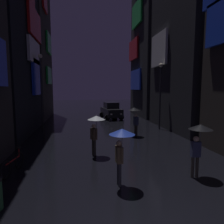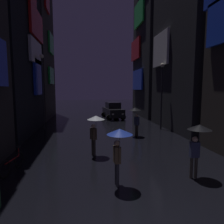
{
  "view_description": "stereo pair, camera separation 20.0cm",
  "coord_description": "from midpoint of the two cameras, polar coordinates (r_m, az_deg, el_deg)",
  "views": [
    {
      "loc": [
        -1.8,
        -3.17,
        3.49
      ],
      "look_at": [
        0.0,
        8.03,
        2.16
      ],
      "focal_mm": 32.0,
      "sensor_mm": 36.0,
      "label": 1
    },
    {
      "loc": [
        -1.61,
        -3.2,
        3.49
      ],
      "look_at": [
        0.0,
        8.03,
        2.16
      ],
      "focal_mm": 32.0,
      "sensor_mm": 36.0,
      "label": 2
    }
  ],
  "objects": [
    {
      "name": "pedestrian_foreground_left_blue",
      "position": [
        7.04,
        1.79,
        -8.32
      ],
      "size": [
        0.9,
        0.9,
        2.12
      ],
      "color": "#2D2D38",
      "rests_on": "ground"
    },
    {
      "name": "pedestrian_foreground_right_black",
      "position": [
        14.63,
        6.09,
        -0.51
      ],
      "size": [
        0.9,
        0.9,
        2.12
      ],
      "color": "#38332D",
      "rests_on": "ground"
    },
    {
      "name": "building_right_mid",
      "position": [
        19.88,
        21.52,
        26.82
      ],
      "size": [
        4.25,
        7.97,
        20.96
      ],
      "color": "#232328",
      "rests_on": "ground"
    },
    {
      "name": "streetlamp_left_far",
      "position": [
        17.99,
        -19.88,
        7.59
      ],
      "size": [
        0.36,
        0.36,
        6.35
      ],
      "color": "#2D2D33",
      "rests_on": "ground"
    },
    {
      "name": "bicycle_parked_at_storefront",
      "position": [
        9.53,
        -26.99,
        -13.08
      ],
      "size": [
        0.4,
        1.8,
        0.96
      ],
      "color": "black",
      "rests_on": "ground"
    },
    {
      "name": "building_left_mid",
      "position": [
        17.64,
        -29.59,
        18.25
      ],
      "size": [
        4.25,
        8.08,
        14.55
      ],
      "color": "black",
      "rests_on": "ground"
    },
    {
      "name": "streetlamp_right_far",
      "position": [
        17.6,
        13.32,
        6.57
      ],
      "size": [
        0.36,
        0.36,
        5.63
      ],
      "color": "#2D2D33",
      "rests_on": "ground"
    },
    {
      "name": "building_left_far",
      "position": [
        26.69,
        -23.02,
        21.85
      ],
      "size": [
        4.25,
        7.7,
        21.39
      ],
      "color": "#33302D",
      "rests_on": "ground"
    },
    {
      "name": "pedestrian_near_crossing_clear",
      "position": [
        10.3,
        -5.28,
        -3.53
      ],
      "size": [
        0.9,
        0.9,
        2.12
      ],
      "color": "#38332D",
      "rests_on": "ground"
    },
    {
      "name": "building_right_far",
      "position": [
        27.35,
        11.61,
        21.52
      ],
      "size": [
        4.25,
        7.27,
        21.1
      ],
      "color": "#232328",
      "rests_on": "ground"
    },
    {
      "name": "car_distant",
      "position": [
        23.42,
        -0.48,
        0.4
      ],
      "size": [
        2.56,
        4.29,
        1.92
      ],
      "color": "black",
      "rests_on": "ground"
    },
    {
      "name": "pedestrian_far_right_black",
      "position": [
        8.46,
        22.96,
        -6.3
      ],
      "size": [
        0.9,
        0.9,
        2.12
      ],
      "color": "#38332D",
      "rests_on": "ground"
    }
  ]
}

